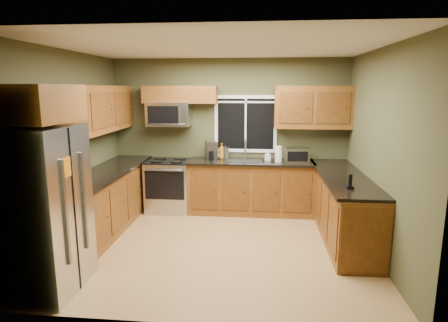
% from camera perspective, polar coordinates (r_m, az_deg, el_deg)
% --- Properties ---
extents(floor, '(4.20, 4.20, 0.00)m').
position_cam_1_polar(floor, '(5.40, -0.91, -12.77)').
color(floor, '#A27947').
rests_on(floor, ground).
extents(ceiling, '(4.20, 4.20, 0.00)m').
position_cam_1_polar(ceiling, '(4.97, -1.01, 17.03)').
color(ceiling, white).
rests_on(ceiling, back_wall).
extents(back_wall, '(4.20, 0.00, 4.20)m').
position_cam_1_polar(back_wall, '(6.78, 0.77, 4.01)').
color(back_wall, '#434327').
rests_on(back_wall, ground).
extents(front_wall, '(4.20, 0.00, 4.20)m').
position_cam_1_polar(front_wall, '(3.27, -4.53, -3.75)').
color(front_wall, '#434327').
rests_on(front_wall, ground).
extents(left_wall, '(0.00, 3.60, 3.60)m').
position_cam_1_polar(left_wall, '(5.65, -22.65, 1.72)').
color(left_wall, '#434327').
rests_on(left_wall, ground).
extents(right_wall, '(0.00, 3.60, 3.60)m').
position_cam_1_polar(right_wall, '(5.21, 22.64, 1.00)').
color(right_wall, '#434327').
rests_on(right_wall, ground).
extents(window, '(1.12, 0.03, 1.02)m').
position_cam_1_polar(window, '(6.73, 3.32, 5.67)').
color(window, white).
rests_on(window, back_wall).
extents(base_cabinets_left, '(0.60, 2.65, 0.90)m').
position_cam_1_polar(base_cabinets_left, '(6.13, -17.46, -5.89)').
color(base_cabinets_left, brown).
rests_on(base_cabinets_left, ground).
extents(countertop_left, '(0.65, 2.65, 0.04)m').
position_cam_1_polar(countertop_left, '(6.00, -17.50, -1.60)').
color(countertop_left, black).
rests_on(countertop_left, base_cabinets_left).
extents(base_cabinets_back, '(2.17, 0.60, 0.90)m').
position_cam_1_polar(base_cabinets_back, '(6.64, 4.11, -4.09)').
color(base_cabinets_back, brown).
rests_on(base_cabinets_back, ground).
extents(countertop_back, '(2.17, 0.65, 0.04)m').
position_cam_1_polar(countertop_back, '(6.51, 4.16, -0.15)').
color(countertop_back, black).
rests_on(countertop_back, base_cabinets_back).
extents(base_cabinets_peninsula, '(0.60, 2.52, 0.90)m').
position_cam_1_polar(base_cabinets_peninsula, '(5.85, 17.63, -6.70)').
color(base_cabinets_peninsula, brown).
rests_on(base_cabinets_peninsula, ground).
extents(countertop_peninsula, '(0.65, 2.50, 0.04)m').
position_cam_1_polar(countertop_peninsula, '(5.73, 17.64, -2.19)').
color(countertop_peninsula, black).
rests_on(countertop_peninsula, base_cabinets_peninsula).
extents(upper_cabinets_left, '(0.33, 2.65, 0.72)m').
position_cam_1_polar(upper_cabinets_left, '(5.94, -19.45, 7.32)').
color(upper_cabinets_left, brown).
rests_on(upper_cabinets_left, left_wall).
extents(upper_cabinets_back_left, '(1.30, 0.33, 0.30)m').
position_cam_1_polar(upper_cabinets_back_left, '(6.70, -6.72, 10.02)').
color(upper_cabinets_back_left, brown).
rests_on(upper_cabinets_back_left, back_wall).
extents(upper_cabinets_back_right, '(1.30, 0.33, 0.72)m').
position_cam_1_polar(upper_cabinets_back_right, '(6.61, 13.40, 7.96)').
color(upper_cabinets_back_right, brown).
rests_on(upper_cabinets_back_right, back_wall).
extents(upper_cabinet_over_fridge, '(0.72, 0.90, 0.38)m').
position_cam_1_polar(upper_cabinet_over_fridge, '(4.28, -27.22, 7.80)').
color(upper_cabinet_over_fridge, brown).
rests_on(upper_cabinet_over_fridge, left_wall).
extents(refrigerator, '(0.74, 0.90, 1.80)m').
position_cam_1_polar(refrigerator, '(4.47, -25.93, -6.77)').
color(refrigerator, '#B7B7BC').
rests_on(refrigerator, ground).
extents(range, '(0.76, 0.69, 0.94)m').
position_cam_1_polar(range, '(6.80, -8.36, -3.66)').
color(range, '#B7B7BC').
rests_on(range, ground).
extents(microwave, '(0.76, 0.41, 0.42)m').
position_cam_1_polar(microwave, '(6.73, -8.38, 7.08)').
color(microwave, '#B7B7BC').
rests_on(microwave, back_wall).
extents(sink, '(0.60, 0.42, 0.36)m').
position_cam_1_polar(sink, '(6.53, 3.16, 0.17)').
color(sink, slate).
rests_on(sink, countertop_back).
extents(toaster_oven, '(0.41, 0.32, 0.25)m').
position_cam_1_polar(toaster_oven, '(6.48, 11.05, 0.91)').
color(toaster_oven, '#B7B7BC').
rests_on(toaster_oven, countertop_back).
extents(coffee_maker, '(0.26, 0.30, 0.32)m').
position_cam_1_polar(coffee_maker, '(6.61, -1.96, 1.52)').
color(coffee_maker, slate).
rests_on(coffee_maker, countertop_back).
extents(kettle, '(0.15, 0.15, 0.24)m').
position_cam_1_polar(kettle, '(6.68, 0.22, 1.32)').
color(kettle, '#B7B7BC').
rests_on(kettle, countertop_back).
extents(paper_towel_roll, '(0.15, 0.15, 0.30)m').
position_cam_1_polar(paper_towel_roll, '(6.47, 8.30, 1.08)').
color(paper_towel_roll, white).
rests_on(paper_towel_roll, countertop_back).
extents(soap_bottle_a, '(0.13, 0.14, 0.28)m').
position_cam_1_polar(soap_bottle_a, '(6.66, -0.34, 1.53)').
color(soap_bottle_a, '#C37212').
rests_on(soap_bottle_a, countertop_back).
extents(soap_bottle_b, '(0.11, 0.11, 0.18)m').
position_cam_1_polar(soap_bottle_b, '(6.51, 6.68, 0.78)').
color(soap_bottle_b, white).
rests_on(soap_bottle_b, countertop_back).
extents(soap_bottle_c, '(0.16, 0.16, 0.17)m').
position_cam_1_polar(soap_bottle_c, '(6.69, -1.27, 1.09)').
color(soap_bottle_c, white).
rests_on(soap_bottle_c, countertop_back).
extents(cordless_phone, '(0.09, 0.09, 0.19)m').
position_cam_1_polar(cordless_phone, '(4.95, 18.64, -3.40)').
color(cordless_phone, black).
rests_on(cordless_phone, countertop_peninsula).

